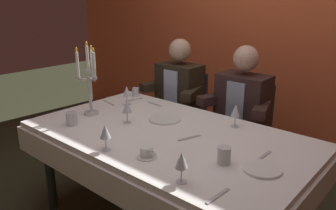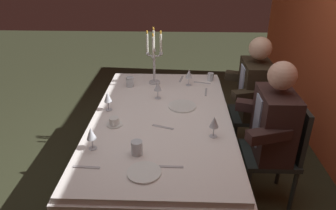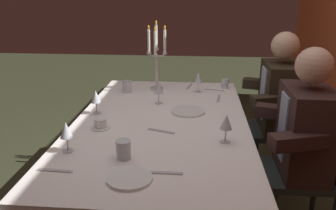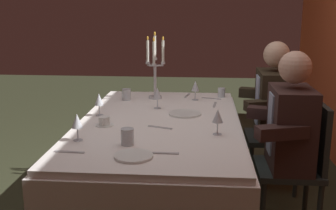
% 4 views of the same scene
% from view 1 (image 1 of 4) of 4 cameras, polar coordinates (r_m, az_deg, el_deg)
% --- Properties ---
extents(back_wall, '(6.00, 0.12, 2.70)m').
position_cam_1_polar(back_wall, '(3.54, 18.19, 12.74)').
color(back_wall, '#DF5D33').
rests_on(back_wall, ground_plane).
extents(dining_table, '(1.94, 1.14, 0.74)m').
position_cam_1_polar(dining_table, '(2.33, -0.18, -7.33)').
color(dining_table, white).
rests_on(dining_table, ground_plane).
extents(candelabra, '(0.15, 0.17, 0.56)m').
position_cam_1_polar(candelabra, '(2.63, -13.16, 3.64)').
color(candelabra, silver).
rests_on(candelabra, dining_table).
extents(dinner_plate_0, '(0.24, 0.24, 0.01)m').
position_cam_1_polar(dinner_plate_0, '(2.51, -0.58, -2.37)').
color(dinner_plate_0, white).
rests_on(dinner_plate_0, dining_table).
extents(dinner_plate_1, '(0.21, 0.21, 0.01)m').
position_cam_1_polar(dinner_plate_1, '(1.88, 15.64, -10.36)').
color(dinner_plate_1, white).
rests_on(dinner_plate_1, dining_table).
extents(wine_glass_0, '(0.07, 0.07, 0.16)m').
position_cam_1_polar(wine_glass_0, '(2.02, -10.56, -4.54)').
color(wine_glass_0, silver).
rests_on(wine_glass_0, dining_table).
extents(wine_glass_1, '(0.07, 0.07, 0.16)m').
position_cam_1_polar(wine_glass_1, '(2.84, -6.97, 2.23)').
color(wine_glass_1, silver).
rests_on(wine_glass_1, dining_table).
extents(wine_glass_2, '(0.07, 0.07, 0.16)m').
position_cam_1_polar(wine_glass_2, '(1.65, 2.31, -9.40)').
color(wine_glass_2, silver).
rests_on(wine_glass_2, dining_table).
extents(wine_glass_3, '(0.07, 0.07, 0.16)m').
position_cam_1_polar(wine_glass_3, '(2.39, 11.34, -1.00)').
color(wine_glass_3, silver).
rests_on(wine_glass_3, dining_table).
extents(wine_glass_4, '(0.07, 0.07, 0.16)m').
position_cam_1_polar(wine_glass_4, '(2.43, -6.95, -0.40)').
color(wine_glass_4, silver).
rests_on(wine_glass_4, dining_table).
extents(water_tumbler_0, '(0.07, 0.07, 0.09)m').
position_cam_1_polar(water_tumbler_0, '(2.49, -15.96, -2.23)').
color(water_tumbler_0, silver).
rests_on(water_tumbler_0, dining_table).
extents(water_tumbler_1, '(0.07, 0.07, 0.10)m').
position_cam_1_polar(water_tumbler_1, '(1.88, 9.44, -8.37)').
color(water_tumbler_1, silver).
rests_on(water_tumbler_1, dining_table).
extents(water_tumbler_2, '(0.06, 0.06, 0.08)m').
position_cam_1_polar(water_tumbler_2, '(3.10, -5.50, 2.19)').
color(water_tumbler_2, silver).
rests_on(water_tumbler_2, dining_table).
extents(coffee_cup_0, '(0.13, 0.12, 0.06)m').
position_cam_1_polar(coffee_cup_0, '(1.94, -3.60, -8.03)').
color(coffee_cup_0, white).
rests_on(coffee_cup_0, dining_table).
extents(fork_0, '(0.17, 0.05, 0.01)m').
position_cam_1_polar(fork_0, '(2.94, -9.98, 0.35)').
color(fork_0, '#B7B7BC').
rests_on(fork_0, dining_table).
extents(fork_1, '(0.02, 0.17, 0.01)m').
position_cam_1_polar(fork_1, '(2.03, 15.85, -8.31)').
color(fork_1, '#B7B7BC').
rests_on(fork_1, dining_table).
extents(fork_2, '(0.17, 0.04, 0.01)m').
position_cam_1_polar(fork_2, '(2.86, -2.30, 0.15)').
color(fork_2, '#B7B7BC').
rests_on(fork_2, dining_table).
extents(spoon_3, '(0.07, 0.17, 0.01)m').
position_cam_1_polar(spoon_3, '(2.20, 3.69, -5.54)').
color(spoon_3, '#B7B7BC').
rests_on(spoon_3, dining_table).
extents(fork_4, '(0.03, 0.17, 0.01)m').
position_cam_1_polar(fork_4, '(1.62, 8.41, -14.94)').
color(fork_4, '#B7B7BC').
rests_on(fork_4, dining_table).
extents(fork_5, '(0.06, 0.17, 0.01)m').
position_cam_1_polar(fork_5, '(3.00, -5.71, 0.90)').
color(fork_5, '#B7B7BC').
rests_on(fork_5, dining_table).
extents(seated_diner_0, '(0.63, 0.48, 1.24)m').
position_cam_1_polar(seated_diner_0, '(3.30, 2.01, 2.40)').
color(seated_diner_0, '#262F2D').
rests_on(seated_diner_0, ground_plane).
extents(seated_diner_1, '(0.63, 0.48, 1.24)m').
position_cam_1_polar(seated_diner_1, '(2.93, 12.54, -0.00)').
color(seated_diner_1, '#262F2D').
rests_on(seated_diner_1, ground_plane).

